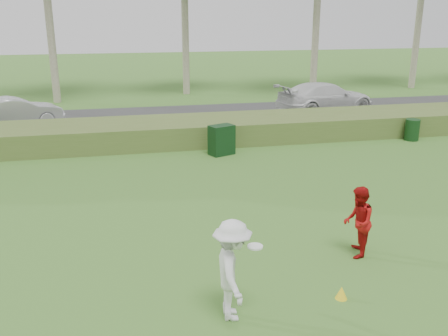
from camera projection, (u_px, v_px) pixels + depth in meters
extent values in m
plane|color=#346822|center=(269.00, 294.00, 9.56)|extent=(120.00, 120.00, 0.00)
cube|color=#465F26|center=(182.00, 131.00, 20.60)|extent=(80.00, 3.00, 0.90)
cube|color=#2D2D2D|center=(169.00, 117.00, 25.39)|extent=(80.00, 6.00, 0.06)
cylinder|color=gray|center=(185.00, 2.00, 31.07)|extent=(0.44, 0.44, 11.50)
imported|color=silver|center=(232.00, 270.00, 8.58)|extent=(0.77, 1.23, 1.83)
cylinder|color=white|center=(255.00, 247.00, 8.54)|extent=(0.27, 0.27, 0.03)
imported|color=#9D0E0D|center=(358.00, 222.00, 10.84)|extent=(0.87, 0.95, 1.59)
cone|color=yellow|center=(341.00, 293.00, 9.36)|extent=(0.23, 0.23, 0.25)
cube|color=black|center=(222.00, 140.00, 18.72)|extent=(1.04, 0.86, 1.12)
cylinder|color=#113313|center=(412.00, 130.00, 20.84)|extent=(0.72, 0.72, 0.89)
imported|color=silver|center=(15.00, 112.00, 22.93)|extent=(4.39, 3.01, 1.37)
imported|color=silver|center=(326.00, 97.00, 26.37)|extent=(5.67, 3.21, 1.55)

